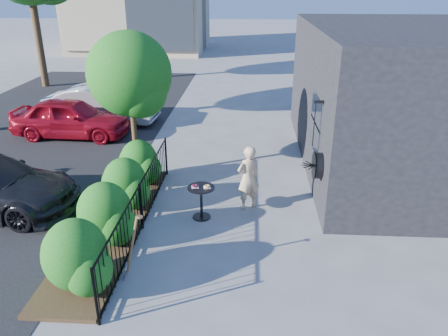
# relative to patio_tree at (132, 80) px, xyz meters

# --- Properties ---
(ground) EXTENTS (120.00, 120.00, 0.00)m
(ground) POSITION_rel_patio_tree_xyz_m (2.24, -2.76, -2.76)
(ground) COLOR gray
(ground) RESTS_ON ground
(shop_building) EXTENTS (6.22, 9.00, 4.00)m
(shop_building) POSITION_rel_patio_tree_xyz_m (7.73, 1.74, -0.76)
(shop_building) COLOR black
(shop_building) RESTS_ON ground
(fence) EXTENTS (0.05, 6.05, 1.10)m
(fence) POSITION_rel_patio_tree_xyz_m (0.74, -2.76, -2.20)
(fence) COLOR black
(fence) RESTS_ON ground
(planting_bed) EXTENTS (1.30, 6.00, 0.08)m
(planting_bed) POSITION_rel_patio_tree_xyz_m (0.04, -2.76, -2.72)
(planting_bed) COLOR #382616
(planting_bed) RESTS_ON ground
(shrubs) EXTENTS (1.10, 5.60, 1.24)m
(shrubs) POSITION_rel_patio_tree_xyz_m (0.14, -2.66, -2.06)
(shrubs) COLOR #185914
(shrubs) RESTS_ON ground
(patio_tree) EXTENTS (2.20, 2.20, 3.94)m
(patio_tree) POSITION_rel_patio_tree_xyz_m (0.00, 0.00, 0.00)
(patio_tree) COLOR #3F2B19
(patio_tree) RESTS_ON ground
(cafe_table) EXTENTS (0.63, 0.63, 0.84)m
(cafe_table) POSITION_rel_patio_tree_xyz_m (2.00, -2.19, -2.22)
(cafe_table) COLOR black
(cafe_table) RESTS_ON ground
(woman) EXTENTS (0.69, 0.63, 1.59)m
(woman) POSITION_rel_patio_tree_xyz_m (3.06, -1.63, -1.97)
(woman) COLOR #D5B289
(woman) RESTS_ON ground
(shovel) EXTENTS (0.46, 0.18, 1.37)m
(shovel) POSITION_rel_patio_tree_xyz_m (0.98, -4.54, -2.16)
(shovel) COLOR brown
(shovel) RESTS_ON ground
(car_red) EXTENTS (4.11, 1.79, 1.38)m
(car_red) POSITION_rel_patio_tree_xyz_m (-3.22, 3.33, -2.07)
(car_red) COLOR #A50D1F
(car_red) RESTS_ON ground
(car_silver) EXTENTS (4.40, 1.80, 1.42)m
(car_silver) POSITION_rel_patio_tree_xyz_m (-2.68, 5.07, -2.05)
(car_silver) COLOR #A8A8AD
(car_silver) RESTS_ON ground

